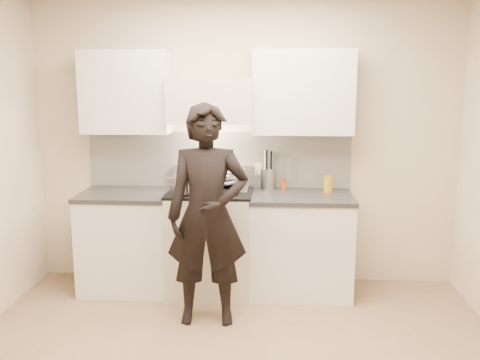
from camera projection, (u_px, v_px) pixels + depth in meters
name	position (u px, v px, depth m)	size (l,w,h in m)	color
room_shell	(226.00, 130.00, 3.68)	(4.04, 3.54, 2.70)	#C1B097
stove	(210.00, 240.00, 4.94)	(0.76, 0.65, 0.96)	beige
counter_right	(301.00, 244.00, 4.89)	(0.92, 0.67, 0.92)	silver
counter_left	(127.00, 240.00, 4.99)	(0.82, 0.67, 0.92)	silver
wok	(225.00, 175.00, 4.96)	(0.41, 0.49, 0.33)	#B0B0BA
stock_pot	(185.00, 184.00, 4.70)	(0.32, 0.22, 0.15)	#B0B0BA
utensil_crock	(268.00, 177.00, 5.03)	(0.14, 0.14, 0.37)	#9FA1AB
spice_jar	(284.00, 184.00, 5.02)	(0.04, 0.04, 0.09)	#CF4906
oil_glass	(328.00, 184.00, 4.89)	(0.08, 0.08, 0.15)	#AC8416
person	(208.00, 215.00, 4.22)	(0.65, 0.42, 1.77)	black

